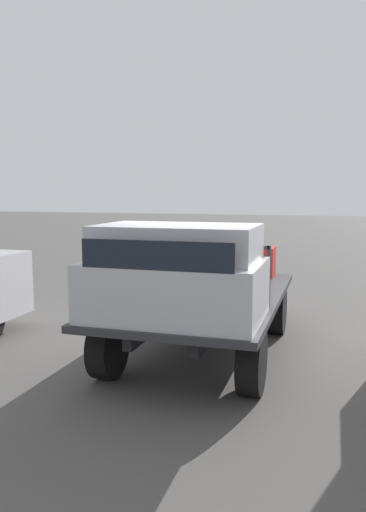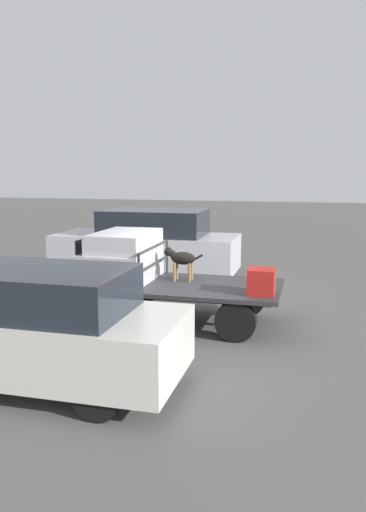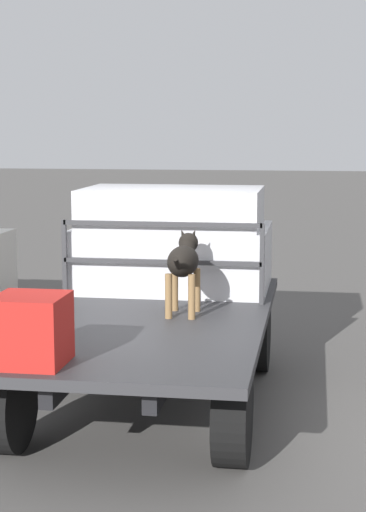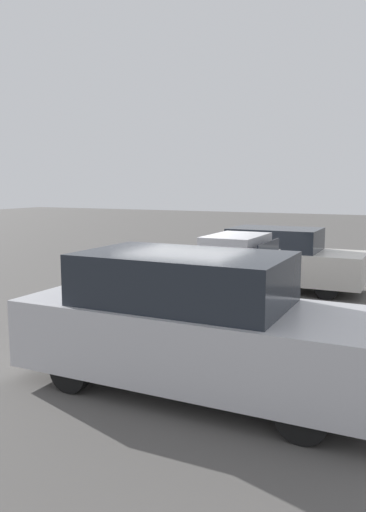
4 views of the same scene
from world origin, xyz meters
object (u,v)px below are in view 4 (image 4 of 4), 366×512
flatbed_truck (187,286)px  parked_pickup_far (196,324)px  dog (185,259)px  parked_sedan (281,259)px  cargo_crate (136,259)px

flatbed_truck → parked_pickup_far: size_ratio=0.76×
parked_pickup_far → flatbed_truck: bearing=114.7°
dog → parked_sedan: size_ratio=0.19×
cargo_crate → parked_sedan: 4.05m
dog → parked_pickup_far: bearing=-50.7°
dog → flatbed_truck: bearing=121.2°
cargo_crate → parked_sedan: (2.89, 2.84, -0.19)m
parked_sedan → parked_pickup_far: 7.28m
parked_sedan → dog: bearing=-110.8°
cargo_crate → parked_pickup_far: parked_pickup_far is taller
cargo_crate → parked_pickup_far: size_ratio=0.09×
dog → cargo_crate: bearing=167.2°
cargo_crate → parked_sedan: parked_sedan is taller
flatbed_truck → parked_sedan: bearing=69.1°
dog → parked_pickup_far: parked_pickup_far is taller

